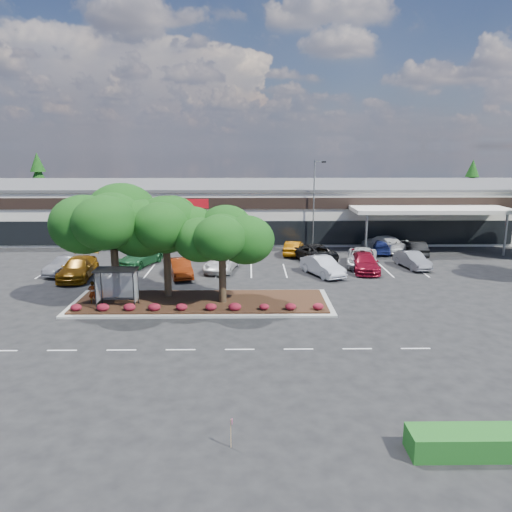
{
  "coord_description": "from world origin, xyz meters",
  "views": [
    {
      "loc": [
        1.35,
        -29.32,
        10.78
      ],
      "look_at": [
        1.85,
        7.77,
        2.6
      ],
      "focal_mm": 35.0,
      "sensor_mm": 36.0,
      "label": 1
    }
  ],
  "objects_px": {
    "car_0": "(66,265)",
    "car_1": "(78,268)",
    "survey_stake": "(231,429)",
    "light_pole": "(314,210)"
  },
  "relations": [
    {
      "from": "light_pole",
      "to": "car_0",
      "type": "distance_m",
      "value": 25.43
    },
    {
      "from": "car_0",
      "to": "car_1",
      "type": "xyz_separation_m",
      "value": [
        1.56,
        -1.42,
        0.11
      ]
    },
    {
      "from": "light_pole",
      "to": "survey_stake",
      "type": "relative_size",
      "value": 8.21
    },
    {
      "from": "survey_stake",
      "to": "car_1",
      "type": "height_order",
      "value": "car_1"
    },
    {
      "from": "light_pole",
      "to": "car_0",
      "type": "height_order",
      "value": "light_pole"
    },
    {
      "from": "car_0",
      "to": "survey_stake",
      "type": "bearing_deg",
      "value": -42.4
    },
    {
      "from": "car_0",
      "to": "car_1",
      "type": "relative_size",
      "value": 0.77
    },
    {
      "from": "light_pole",
      "to": "car_1",
      "type": "distance_m",
      "value": 24.7
    },
    {
      "from": "survey_stake",
      "to": "car_0",
      "type": "xyz_separation_m",
      "value": [
        -15.16,
        25.63,
        0.02
      ]
    },
    {
      "from": "survey_stake",
      "to": "car_1",
      "type": "relative_size",
      "value": 0.19
    }
  ]
}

